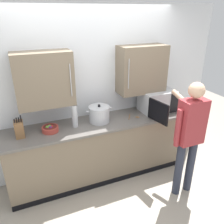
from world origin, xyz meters
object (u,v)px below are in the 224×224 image
stock_pot (99,114)px  knife_block (19,129)px  fruit_bowl (50,129)px  microwave_oven (156,101)px  person_figure (189,131)px  wooden_spoon (134,117)px  thermos_flask (75,116)px

stock_pot → knife_block: 1.09m
stock_pot → fruit_bowl: bearing=-177.4°
microwave_oven → knife_block: 2.06m
person_figure → knife_block: bearing=158.4°
microwave_oven → wooden_spoon: 0.48m
wooden_spoon → thermos_flask: thermos_flask is taller
knife_block → fruit_bowl: bearing=-1.1°
wooden_spoon → thermos_flask: size_ratio=0.62×
microwave_oven → stock_pot: microwave_oven is taller
fruit_bowl → thermos_flask: thermos_flask is taller
stock_pot → person_figure: size_ratio=0.24×
wooden_spoon → knife_block: bearing=178.0°
fruit_bowl → thermos_flask: (0.35, 0.01, 0.12)m
microwave_oven → thermos_flask: (-1.33, -0.03, -0.01)m
fruit_bowl → wooden_spoon: fruit_bowl is taller
person_figure → fruit_bowl: bearing=154.3°
fruit_bowl → stock_pot: 0.72m
thermos_flask → knife_block: size_ratio=1.05×
microwave_oven → knife_block: microwave_oven is taller
microwave_oven → person_figure: size_ratio=0.46×
wooden_spoon → person_figure: (0.42, -0.75, 0.04)m
thermos_flask → person_figure: (1.31, -0.81, -0.11)m
fruit_bowl → wooden_spoon: bearing=-2.2°
thermos_flask → fruit_bowl: bearing=-178.4°
thermos_flask → microwave_oven: bearing=1.2°
fruit_bowl → wooden_spoon: size_ratio=1.11×
wooden_spoon → person_figure: 0.86m
microwave_oven → wooden_spoon: size_ratio=3.85×
thermos_flask → wooden_spoon: bearing=-3.7°
knife_block → thermos_flask: bearing=0.2°
microwave_oven → wooden_spoon: microwave_oven is taller
knife_block → person_figure: size_ratio=0.19×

